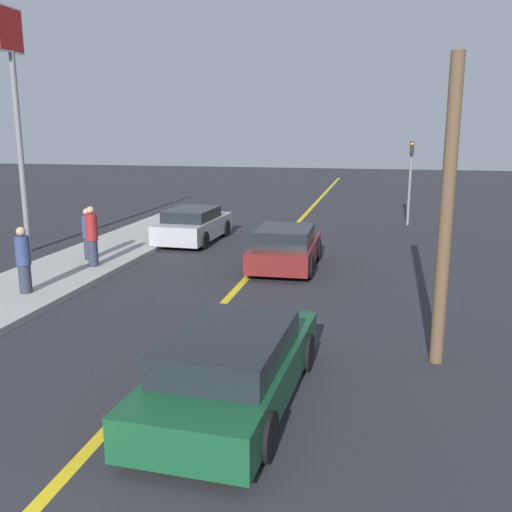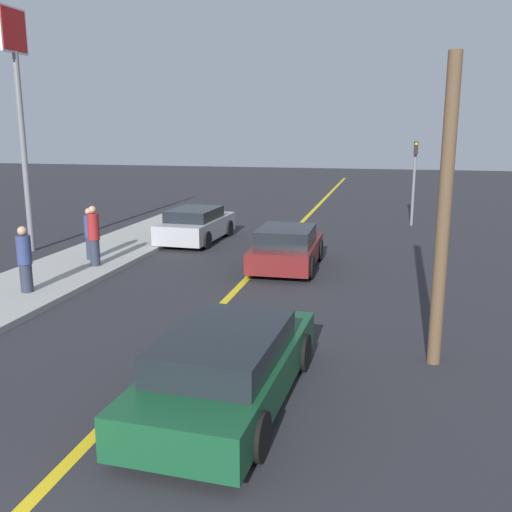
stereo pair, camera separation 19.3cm
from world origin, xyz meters
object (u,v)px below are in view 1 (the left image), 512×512
object	(u,v)px
car_ahead_center	(285,248)
traffic_light	(410,174)
car_far_distant	(193,225)
pedestrian_mid_group	(24,260)
car_near_right_lane	(233,366)
pedestrian_by_sign	(88,234)
roadside_sign	(14,85)
utility_pole	(446,215)
pedestrian_far_standing	(92,236)

from	to	relation	value
car_ahead_center	traffic_light	bearing A→B (deg)	65.06
car_far_distant	traffic_light	size ratio (longest dim) A/B	1.15
car_far_distant	pedestrian_mid_group	xyz separation A→B (m)	(-1.76, -8.07, 0.37)
car_near_right_lane	car_ahead_center	size ratio (longest dim) A/B	1.22
pedestrian_by_sign	roadside_sign	world-z (taller)	roadside_sign
utility_pole	roadside_sign	bearing A→B (deg)	151.90
pedestrian_by_sign	utility_pole	world-z (taller)	utility_pole
car_far_distant	pedestrian_far_standing	xyz separation A→B (m)	(-1.48, -5.08, 0.44)
utility_pole	pedestrian_far_standing	bearing A→B (deg)	152.62
car_near_right_lane	pedestrian_mid_group	world-z (taller)	pedestrian_mid_group
car_ahead_center	car_far_distant	distance (m)	5.36
car_near_right_lane	pedestrian_far_standing	distance (m)	9.67
traffic_light	roadside_sign	world-z (taller)	roadside_sign
pedestrian_far_standing	pedestrian_by_sign	xyz separation A→B (m)	(-0.56, 0.78, -0.10)
car_ahead_center	pedestrian_by_sign	size ratio (longest dim) A/B	2.40
pedestrian_by_sign	pedestrian_mid_group	bearing A→B (deg)	-85.75
traffic_light	utility_pole	distance (m)	15.70
car_far_distant	pedestrian_by_sign	xyz separation A→B (m)	(-2.04, -4.30, 0.34)
car_far_distant	pedestrian_far_standing	size ratio (longest dim) A/B	2.32
car_far_distant	pedestrian_mid_group	size ratio (longest dim) A/B	2.50
roadside_sign	car_ahead_center	bearing A→B (deg)	-2.65
utility_pole	traffic_light	bearing A→B (deg)	89.77
car_ahead_center	utility_pole	world-z (taller)	utility_pole
car_far_distant	pedestrian_far_standing	distance (m)	5.31
car_near_right_lane	pedestrian_mid_group	xyz separation A→B (m)	(-6.58, 4.33, 0.39)
utility_pole	pedestrian_mid_group	bearing A→B (deg)	168.76
car_near_right_lane	car_ahead_center	world-z (taller)	car_ahead_center
pedestrian_far_standing	traffic_light	bearing A→B (deg)	48.09
pedestrian_mid_group	utility_pole	bearing A→B (deg)	-11.24
pedestrian_mid_group	pedestrian_far_standing	distance (m)	3.01
car_ahead_center	utility_pole	bearing A→B (deg)	-60.13
pedestrian_mid_group	pedestrian_far_standing	world-z (taller)	pedestrian_far_standing
pedestrian_mid_group	traffic_light	world-z (taller)	traffic_light
pedestrian_far_standing	car_ahead_center	bearing A→B (deg)	16.47
pedestrian_by_sign	roadside_sign	bearing A→B (deg)	156.82
pedestrian_by_sign	traffic_light	size ratio (longest dim) A/B	0.45
car_near_right_lane	pedestrian_far_standing	bearing A→B (deg)	133.32
car_ahead_center	pedestrian_mid_group	xyz separation A→B (m)	(-5.89, -4.66, 0.37)
traffic_light	utility_pole	bearing A→B (deg)	-90.23
car_far_distant	roadside_sign	bearing A→B (deg)	-147.52
roadside_sign	pedestrian_by_sign	bearing A→B (deg)	-23.18
car_ahead_center	pedestrian_far_standing	bearing A→B (deg)	-164.57
pedestrian_far_standing	car_near_right_lane	bearing A→B (deg)	-49.35
car_far_distant	traffic_light	world-z (taller)	traffic_light
car_ahead_center	traffic_light	size ratio (longest dim) A/B	1.07
car_near_right_lane	traffic_light	world-z (taller)	traffic_light
car_near_right_lane	pedestrian_by_sign	distance (m)	10.63
car_ahead_center	pedestrian_mid_group	size ratio (longest dim) A/B	2.32
car_far_distant	roadside_sign	distance (m)	7.75
pedestrian_mid_group	roadside_sign	distance (m)	7.65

